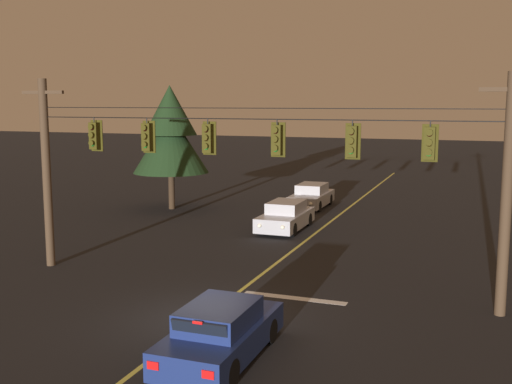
{
  "coord_description": "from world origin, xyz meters",
  "views": [
    {
      "loc": [
        7.35,
        -15.46,
        6.2
      ],
      "look_at": [
        0.0,
        4.37,
        3.11
      ],
      "focal_mm": 43.33,
      "sensor_mm": 36.0,
      "label": 1
    }
  ],
  "objects_px": {
    "traffic_light_leftmost": "(94,136)",
    "car_waiting_near_lane": "(221,333)",
    "car_oncoming_trailing": "(311,196)",
    "traffic_light_centre": "(208,138)",
    "car_oncoming_lead": "(286,217)",
    "traffic_light_far_right": "(430,143)",
    "traffic_light_left_inner": "(147,137)",
    "traffic_light_rightmost": "(352,142)",
    "traffic_light_right_inner": "(277,140)",
    "tree_verge_near": "(170,133)"
  },
  "relations": [
    {
      "from": "traffic_light_left_inner",
      "to": "tree_verge_near",
      "type": "height_order",
      "value": "tree_verge_near"
    },
    {
      "from": "car_oncoming_trailing",
      "to": "traffic_light_centre",
      "type": "bearing_deg",
      "value": -87.22
    },
    {
      "from": "traffic_light_left_inner",
      "to": "car_oncoming_trailing",
      "type": "height_order",
      "value": "traffic_light_left_inner"
    },
    {
      "from": "traffic_light_leftmost",
      "to": "car_oncoming_lead",
      "type": "height_order",
      "value": "traffic_light_leftmost"
    },
    {
      "from": "tree_verge_near",
      "to": "traffic_light_rightmost",
      "type": "bearing_deg",
      "value": -44.31
    },
    {
      "from": "traffic_light_rightmost",
      "to": "car_oncoming_lead",
      "type": "xyz_separation_m",
      "value": [
        -5.13,
        9.51,
        -4.35
      ]
    },
    {
      "from": "traffic_light_leftmost",
      "to": "car_oncoming_trailing",
      "type": "xyz_separation_m",
      "value": [
        3.69,
        16.24,
        -4.35
      ]
    },
    {
      "from": "car_waiting_near_lane",
      "to": "traffic_light_rightmost",
      "type": "bearing_deg",
      "value": 71.08
    },
    {
      "from": "traffic_light_left_inner",
      "to": "traffic_light_centre",
      "type": "bearing_deg",
      "value": 0.0
    },
    {
      "from": "traffic_light_centre",
      "to": "traffic_light_right_inner",
      "type": "height_order",
      "value": "same"
    },
    {
      "from": "traffic_light_leftmost",
      "to": "car_waiting_near_lane",
      "type": "height_order",
      "value": "traffic_light_leftmost"
    },
    {
      "from": "car_oncoming_lead",
      "to": "traffic_light_far_right",
      "type": "bearing_deg",
      "value": -51.99
    },
    {
      "from": "traffic_light_far_right",
      "to": "car_oncoming_trailing",
      "type": "height_order",
      "value": "traffic_light_far_right"
    },
    {
      "from": "car_waiting_near_lane",
      "to": "car_oncoming_trailing",
      "type": "distance_m",
      "value": 22.24
    },
    {
      "from": "traffic_light_far_right",
      "to": "traffic_light_right_inner",
      "type": "bearing_deg",
      "value": 180.0
    },
    {
      "from": "traffic_light_right_inner",
      "to": "traffic_light_rightmost",
      "type": "height_order",
      "value": "same"
    },
    {
      "from": "traffic_light_right_inner",
      "to": "car_waiting_near_lane",
      "type": "bearing_deg",
      "value": -85.16
    },
    {
      "from": "traffic_light_left_inner",
      "to": "traffic_light_right_inner",
      "type": "height_order",
      "value": "same"
    },
    {
      "from": "traffic_light_right_inner",
      "to": "car_waiting_near_lane",
      "type": "xyz_separation_m",
      "value": [
        0.48,
        -5.69,
        -4.35
      ]
    },
    {
      "from": "traffic_light_leftmost",
      "to": "traffic_light_right_inner",
      "type": "distance_m",
      "value": 6.91
    },
    {
      "from": "traffic_light_left_inner",
      "to": "car_oncoming_trailing",
      "type": "relative_size",
      "value": 0.28
    },
    {
      "from": "car_oncoming_lead",
      "to": "car_oncoming_trailing",
      "type": "xyz_separation_m",
      "value": [
        -0.53,
        6.73,
        0.0
      ]
    },
    {
      "from": "traffic_light_centre",
      "to": "car_waiting_near_lane",
      "type": "xyz_separation_m",
      "value": [
        2.92,
        -5.69,
        -4.35
      ]
    },
    {
      "from": "traffic_light_far_right",
      "to": "car_oncoming_lead",
      "type": "xyz_separation_m",
      "value": [
        -7.43,
        9.51,
        -4.35
      ]
    },
    {
      "from": "traffic_light_rightmost",
      "to": "car_waiting_near_lane",
      "type": "distance_m",
      "value": 7.42
    },
    {
      "from": "traffic_light_centre",
      "to": "car_oncoming_lead",
      "type": "bearing_deg",
      "value": 91.55
    },
    {
      "from": "traffic_light_leftmost",
      "to": "car_waiting_near_lane",
      "type": "distance_m",
      "value": 10.29
    },
    {
      "from": "traffic_light_left_inner",
      "to": "traffic_light_rightmost",
      "type": "height_order",
      "value": "same"
    },
    {
      "from": "car_waiting_near_lane",
      "to": "tree_verge_near",
      "type": "distance_m",
      "value": 21.99
    },
    {
      "from": "car_oncoming_lead",
      "to": "car_waiting_near_lane",
      "type": "bearing_deg",
      "value": -78.2
    },
    {
      "from": "traffic_light_left_inner",
      "to": "car_oncoming_lead",
      "type": "height_order",
      "value": "traffic_light_left_inner"
    },
    {
      "from": "traffic_light_right_inner",
      "to": "traffic_light_rightmost",
      "type": "bearing_deg",
      "value": 0.0
    },
    {
      "from": "traffic_light_left_inner",
      "to": "car_oncoming_trailing",
      "type": "xyz_separation_m",
      "value": [
        1.53,
        16.24,
        -4.35
      ]
    },
    {
      "from": "traffic_light_leftmost",
      "to": "car_oncoming_lead",
      "type": "xyz_separation_m",
      "value": [
        4.22,
        9.51,
        -4.35
      ]
    },
    {
      "from": "traffic_light_right_inner",
      "to": "car_waiting_near_lane",
      "type": "relative_size",
      "value": 0.28
    },
    {
      "from": "traffic_light_centre",
      "to": "car_oncoming_trailing",
      "type": "relative_size",
      "value": 0.28
    },
    {
      "from": "car_waiting_near_lane",
      "to": "tree_verge_near",
      "type": "relative_size",
      "value": 0.61
    },
    {
      "from": "traffic_light_centre",
      "to": "traffic_light_rightmost",
      "type": "bearing_deg",
      "value": 0.0
    },
    {
      "from": "traffic_light_rightmost",
      "to": "traffic_light_far_right",
      "type": "relative_size",
      "value": 1.0
    },
    {
      "from": "traffic_light_left_inner",
      "to": "traffic_light_rightmost",
      "type": "xyz_separation_m",
      "value": [
        7.19,
        0.0,
        0.0
      ]
    },
    {
      "from": "car_waiting_near_lane",
      "to": "tree_verge_near",
      "type": "height_order",
      "value": "tree_verge_near"
    },
    {
      "from": "traffic_light_far_right",
      "to": "car_waiting_near_lane",
      "type": "distance_m",
      "value": 8.33
    },
    {
      "from": "traffic_light_right_inner",
      "to": "tree_verge_near",
      "type": "relative_size",
      "value": 0.17
    },
    {
      "from": "traffic_light_leftmost",
      "to": "traffic_light_far_right",
      "type": "height_order",
      "value": "same"
    },
    {
      "from": "traffic_light_far_right",
      "to": "traffic_light_rightmost",
      "type": "bearing_deg",
      "value": 180.0
    },
    {
      "from": "traffic_light_leftmost",
      "to": "traffic_light_rightmost",
      "type": "relative_size",
      "value": 1.0
    },
    {
      "from": "traffic_light_left_inner",
      "to": "tree_verge_near",
      "type": "relative_size",
      "value": 0.17
    },
    {
      "from": "traffic_light_far_right",
      "to": "car_oncoming_trailing",
      "type": "distance_m",
      "value": 18.6
    },
    {
      "from": "traffic_light_left_inner",
      "to": "car_waiting_near_lane",
      "type": "bearing_deg",
      "value": -47.38
    },
    {
      "from": "traffic_light_rightmost",
      "to": "traffic_light_centre",
      "type": "bearing_deg",
      "value": 180.0
    }
  ]
}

